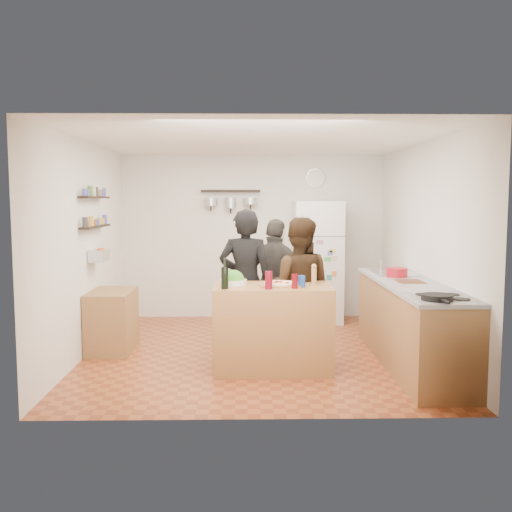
{
  "coord_description": "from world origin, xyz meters",
  "views": [
    {
      "loc": [
        -0.13,
        -6.69,
        1.83
      ],
      "look_at": [
        0.0,
        0.1,
        1.15
      ],
      "focal_mm": 40.0,
      "sensor_mm": 36.0,
      "label": 1
    }
  ],
  "objects_px": {
    "salt_canister": "(302,281)",
    "counter_run": "(411,325)",
    "wine_bottle": "(225,278)",
    "pepper_mill": "(314,277)",
    "red_bowl": "(397,272)",
    "wall_clock": "(316,178)",
    "side_table": "(112,321)",
    "person_center": "(298,288)",
    "skillet": "(437,297)",
    "salad_bowl": "(233,282)",
    "prep_island": "(272,327)",
    "fridge": "(317,262)",
    "person_left": "(245,282)",
    "person_back": "(276,282)"
  },
  "relations": [
    {
      "from": "pepper_mill",
      "to": "red_bowl",
      "type": "bearing_deg",
      "value": 27.45
    },
    {
      "from": "counter_run",
      "to": "fridge",
      "type": "relative_size",
      "value": 1.46
    },
    {
      "from": "person_left",
      "to": "fridge",
      "type": "height_order",
      "value": "fridge"
    },
    {
      "from": "wine_bottle",
      "to": "wall_clock",
      "type": "relative_size",
      "value": 0.75
    },
    {
      "from": "salad_bowl",
      "to": "counter_run",
      "type": "bearing_deg",
      "value": 2.19
    },
    {
      "from": "salt_canister",
      "to": "counter_run",
      "type": "xyz_separation_m",
      "value": [
        1.24,
        0.25,
        -0.52
      ]
    },
    {
      "from": "prep_island",
      "to": "salt_canister",
      "type": "bearing_deg",
      "value": -21.8
    },
    {
      "from": "skillet",
      "to": "wall_clock",
      "type": "xyz_separation_m",
      "value": [
        -0.65,
        3.73,
        1.2
      ]
    },
    {
      "from": "pepper_mill",
      "to": "fridge",
      "type": "height_order",
      "value": "fridge"
    },
    {
      "from": "wine_bottle",
      "to": "pepper_mill",
      "type": "distance_m",
      "value": 0.99
    },
    {
      "from": "prep_island",
      "to": "wall_clock",
      "type": "height_order",
      "value": "wall_clock"
    },
    {
      "from": "prep_island",
      "to": "salad_bowl",
      "type": "bearing_deg",
      "value": 173.21
    },
    {
      "from": "fridge",
      "to": "skillet",
      "type": "bearing_deg",
      "value": -79.19
    },
    {
      "from": "person_center",
      "to": "red_bowl",
      "type": "distance_m",
      "value": 1.19
    },
    {
      "from": "person_left",
      "to": "red_bowl",
      "type": "distance_m",
      "value": 1.78
    },
    {
      "from": "prep_island",
      "to": "salad_bowl",
      "type": "distance_m",
      "value": 0.64
    },
    {
      "from": "counter_run",
      "to": "fridge",
      "type": "xyz_separation_m",
      "value": [
        -0.75,
        2.3,
        0.45
      ]
    },
    {
      "from": "salad_bowl",
      "to": "person_back",
      "type": "height_order",
      "value": "person_back"
    },
    {
      "from": "person_back",
      "to": "side_table",
      "type": "xyz_separation_m",
      "value": [
        -2.0,
        -0.3,
        -0.43
      ]
    },
    {
      "from": "salad_bowl",
      "to": "person_center",
      "type": "distance_m",
      "value": 0.85
    },
    {
      "from": "salt_canister",
      "to": "counter_run",
      "type": "relative_size",
      "value": 0.05
    },
    {
      "from": "prep_island",
      "to": "person_back",
      "type": "distance_m",
      "value": 1.14
    },
    {
      "from": "skillet",
      "to": "side_table",
      "type": "xyz_separation_m",
      "value": [
        -3.34,
        1.76,
        -0.58
      ]
    },
    {
      "from": "wine_bottle",
      "to": "pepper_mill",
      "type": "bearing_deg",
      "value": 15.87
    },
    {
      "from": "pepper_mill",
      "to": "red_bowl",
      "type": "distance_m",
      "value": 1.17
    },
    {
      "from": "side_table",
      "to": "person_left",
      "type": "bearing_deg",
      "value": -6.8
    },
    {
      "from": "person_left",
      "to": "skillet",
      "type": "relative_size",
      "value": 6.07
    },
    {
      "from": "wine_bottle",
      "to": "wall_clock",
      "type": "bearing_deg",
      "value": 66.58
    },
    {
      "from": "wall_clock",
      "to": "person_back",
      "type": "bearing_deg",
      "value": -112.43
    },
    {
      "from": "pepper_mill",
      "to": "wine_bottle",
      "type": "bearing_deg",
      "value": -164.13
    },
    {
      "from": "counter_run",
      "to": "red_bowl",
      "type": "height_order",
      "value": "red_bowl"
    },
    {
      "from": "wine_bottle",
      "to": "fridge",
      "type": "distance_m",
      "value": 2.94
    },
    {
      "from": "person_back",
      "to": "person_left",
      "type": "bearing_deg",
      "value": 78.46
    },
    {
      "from": "pepper_mill",
      "to": "salad_bowl",
      "type": "bearing_deg",
      "value": 180.0
    },
    {
      "from": "person_center",
      "to": "person_back",
      "type": "xyz_separation_m",
      "value": [
        -0.22,
        0.63,
        -0.02
      ]
    },
    {
      "from": "salt_canister",
      "to": "person_left",
      "type": "height_order",
      "value": "person_left"
    },
    {
      "from": "prep_island",
      "to": "wine_bottle",
      "type": "relative_size",
      "value": 5.55
    },
    {
      "from": "wall_clock",
      "to": "side_table",
      "type": "xyz_separation_m",
      "value": [
        -2.69,
        -1.97,
        -1.78
      ]
    },
    {
      "from": "salt_canister",
      "to": "prep_island",
      "type": "bearing_deg",
      "value": 158.2
    },
    {
      "from": "prep_island",
      "to": "person_left",
      "type": "relative_size",
      "value": 0.73
    },
    {
      "from": "red_bowl",
      "to": "fridge",
      "type": "relative_size",
      "value": 0.14
    },
    {
      "from": "side_table",
      "to": "person_center",
      "type": "bearing_deg",
      "value": -8.56
    },
    {
      "from": "counter_run",
      "to": "skillet",
      "type": "xyz_separation_m",
      "value": [
        -0.1,
        -1.1,
        0.5
      ]
    },
    {
      "from": "salad_bowl",
      "to": "fridge",
      "type": "distance_m",
      "value": 2.67
    },
    {
      "from": "person_back",
      "to": "fridge",
      "type": "xyz_separation_m",
      "value": [
        0.69,
        1.34,
        0.11
      ]
    },
    {
      "from": "prep_island",
      "to": "salad_bowl",
      "type": "relative_size",
      "value": 4.27
    },
    {
      "from": "salad_bowl",
      "to": "person_center",
      "type": "xyz_separation_m",
      "value": [
        0.74,
        0.4,
        -0.13
      ]
    },
    {
      "from": "skillet",
      "to": "red_bowl",
      "type": "bearing_deg",
      "value": 88.17
    },
    {
      "from": "pepper_mill",
      "to": "wall_clock",
      "type": "xyz_separation_m",
      "value": [
        0.34,
        2.71,
        1.15
      ]
    },
    {
      "from": "skillet",
      "to": "salt_canister",
      "type": "bearing_deg",
      "value": 143.02
    }
  ]
}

